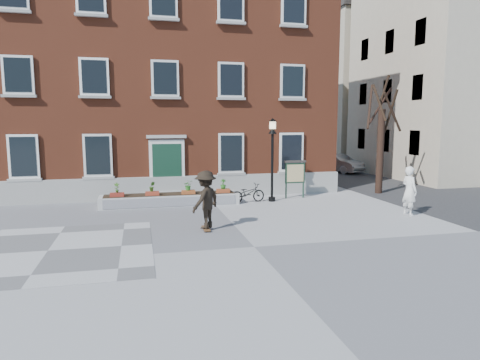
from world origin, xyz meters
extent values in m
plane|color=#97979A|center=(0.00, 0.00, 0.00)|extent=(100.00, 100.00, 0.00)
cube|color=#5E5E61|center=(-6.00, 1.00, 0.01)|extent=(6.00, 6.00, 0.01)
imported|color=black|center=(1.59, 7.03, 0.44)|extent=(1.77, 0.88, 0.89)
imported|color=#A9ABAE|center=(11.17, 17.30, 0.69)|extent=(2.94, 4.40, 1.37)
imported|color=white|center=(7.24, 2.87, 1.00)|extent=(0.57, 0.78, 1.99)
cube|color=brown|center=(-2.00, 14.00, 6.00)|extent=(18.00, 10.00, 12.00)
cube|color=#A0A09B|center=(-2.00, 8.88, 0.55)|extent=(18.00, 0.24, 1.10)
cube|color=#ABABA5|center=(-2.00, 8.75, 0.10)|extent=(2.60, 0.80, 0.20)
cube|color=#A8A7A2|center=(-2.00, 8.90, 0.30)|extent=(2.20, 0.50, 0.20)
cube|color=white|center=(-2.00, 8.92, 1.65)|extent=(1.70, 0.12, 2.50)
cube|color=#133424|center=(-2.00, 8.87, 1.55)|extent=(1.40, 0.06, 2.30)
cube|color=#ACABA6|center=(-2.00, 8.88, 3.05)|extent=(1.90, 0.25, 0.15)
cube|color=white|center=(-8.40, 8.90, 2.20)|extent=(1.30, 0.10, 2.00)
cube|color=black|center=(-8.40, 8.85, 2.20)|extent=(1.08, 0.04, 1.78)
cube|color=#A9AAA4|center=(-8.40, 8.84, 1.14)|extent=(1.44, 0.20, 0.12)
cube|color=silver|center=(-8.40, 8.90, 5.80)|extent=(1.30, 0.10, 1.70)
cube|color=black|center=(-8.40, 8.85, 5.80)|extent=(1.08, 0.04, 1.48)
cube|color=gray|center=(-8.40, 8.84, 4.89)|extent=(1.44, 0.20, 0.12)
cube|color=#989894|center=(-8.40, 8.84, 8.49)|extent=(1.44, 0.20, 0.12)
cube|color=silver|center=(-5.20, 8.90, 2.20)|extent=(1.30, 0.10, 2.00)
cube|color=black|center=(-5.20, 8.85, 2.20)|extent=(1.08, 0.04, 1.78)
cube|color=#AAA9A4|center=(-5.20, 8.84, 1.14)|extent=(1.44, 0.20, 0.12)
cube|color=white|center=(-5.20, 8.90, 5.80)|extent=(1.30, 0.10, 1.70)
cube|color=black|center=(-5.20, 8.85, 5.80)|extent=(1.08, 0.04, 1.48)
cube|color=gray|center=(-5.20, 8.84, 4.89)|extent=(1.44, 0.20, 0.12)
cube|color=gray|center=(-5.20, 8.84, 8.49)|extent=(1.44, 0.20, 0.12)
cube|color=silver|center=(-2.00, 8.90, 5.80)|extent=(1.30, 0.10, 1.70)
cube|color=black|center=(-2.00, 8.85, 5.80)|extent=(1.08, 0.04, 1.48)
cube|color=gray|center=(-2.00, 8.84, 4.89)|extent=(1.44, 0.20, 0.12)
cube|color=#9A9A95|center=(-2.00, 8.84, 8.49)|extent=(1.44, 0.20, 0.12)
cube|color=silver|center=(1.20, 8.90, 2.20)|extent=(1.30, 0.10, 2.00)
cube|color=black|center=(1.20, 8.85, 2.20)|extent=(1.08, 0.04, 1.78)
cube|color=gray|center=(1.20, 8.84, 1.14)|extent=(1.44, 0.20, 0.12)
cube|color=silver|center=(1.20, 8.90, 5.80)|extent=(1.30, 0.10, 1.70)
cube|color=black|center=(1.20, 8.85, 5.80)|extent=(1.08, 0.04, 1.48)
cube|color=#969691|center=(1.20, 8.84, 4.89)|extent=(1.44, 0.20, 0.12)
cube|color=white|center=(1.20, 8.90, 9.40)|extent=(1.30, 0.10, 1.70)
cube|color=black|center=(1.20, 8.85, 9.40)|extent=(1.08, 0.04, 1.48)
cube|color=#9FA09A|center=(1.20, 8.84, 8.49)|extent=(1.44, 0.20, 0.12)
cube|color=white|center=(4.40, 8.90, 2.20)|extent=(1.30, 0.10, 2.00)
cube|color=black|center=(4.40, 8.85, 2.20)|extent=(1.08, 0.04, 1.78)
cube|color=#A7A7A1|center=(4.40, 8.84, 1.14)|extent=(1.44, 0.20, 0.12)
cube|color=silver|center=(4.40, 8.90, 5.80)|extent=(1.30, 0.10, 1.70)
cube|color=black|center=(4.40, 8.85, 5.80)|extent=(1.08, 0.04, 1.48)
cube|color=gray|center=(4.40, 8.84, 4.89)|extent=(1.44, 0.20, 0.12)
cube|color=white|center=(4.40, 8.90, 9.40)|extent=(1.30, 0.10, 1.70)
cube|color=black|center=(4.40, 8.85, 9.40)|extent=(1.08, 0.04, 1.48)
cube|color=#9C9C97|center=(4.40, 8.84, 8.49)|extent=(1.44, 0.20, 0.12)
cube|color=silver|center=(-2.00, 7.20, 0.25)|extent=(6.20, 1.10, 0.50)
cube|color=silver|center=(-2.00, 6.64, 0.25)|extent=(5.80, 0.02, 0.40)
cube|color=black|center=(-2.00, 7.20, 0.50)|extent=(5.80, 0.90, 0.06)
cube|color=maroon|center=(-4.30, 6.95, 0.60)|extent=(0.60, 0.25, 0.20)
imported|color=#33621D|center=(-4.30, 6.95, 0.92)|extent=(0.24, 0.24, 0.45)
cube|color=#993621|center=(-2.80, 6.95, 0.60)|extent=(0.60, 0.25, 0.20)
imported|color=#315E1C|center=(-2.80, 6.95, 0.92)|extent=(0.25, 0.25, 0.45)
cube|color=#984921|center=(-1.20, 6.95, 0.60)|extent=(0.60, 0.25, 0.20)
imported|color=#296F21|center=(-1.20, 6.95, 0.92)|extent=(0.40, 0.40, 0.45)
cube|color=#9A4221|center=(0.40, 6.95, 0.60)|extent=(0.60, 0.25, 0.20)
imported|color=#255E1C|center=(0.40, 6.95, 0.92)|extent=(0.25, 0.25, 0.45)
cylinder|color=black|center=(9.00, 8.00, 2.20)|extent=(0.36, 0.36, 4.40)
cylinder|color=black|center=(9.51, 8.00, 4.29)|extent=(0.12, 1.12, 2.23)
cylinder|color=black|center=(9.17, 8.52, 4.55)|extent=(1.18, 0.49, 1.97)
cylinder|color=black|center=(8.51, 8.36, 4.55)|extent=(0.88, 1.14, 2.35)
cylinder|color=black|center=(8.70, 7.78, 4.73)|extent=(0.60, 0.77, 1.90)
cylinder|color=black|center=(9.20, 7.37, 4.24)|extent=(1.39, 0.55, 1.95)
cylinder|color=black|center=(9.16, 8.13, 5.37)|extent=(0.43, 0.48, 1.58)
cube|color=#37383A|center=(12.00, 18.00, 0.00)|extent=(8.00, 36.00, 0.01)
cube|color=#C2B59C|center=(18.00, 14.00, 7.00)|extent=(10.00, 11.00, 14.00)
cube|color=#BCB298|center=(18.00, 26.00, 6.50)|extent=(10.00, 11.00, 13.00)
cube|color=#393331|center=(18.00, 26.00, 13.25)|extent=(10.40, 11.40, 0.50)
cube|color=black|center=(13.04, 10.80, 2.50)|extent=(0.08, 1.00, 1.50)
cube|color=black|center=(13.04, 14.00, 2.50)|extent=(0.08, 1.00, 1.50)
cube|color=black|center=(13.04, 17.20, 2.50)|extent=(0.08, 1.00, 1.50)
cube|color=black|center=(13.04, 10.80, 5.80)|extent=(0.08, 1.00, 1.50)
cube|color=black|center=(13.04, 14.00, 5.80)|extent=(0.08, 1.00, 1.50)
cube|color=black|center=(13.04, 17.20, 5.80)|extent=(0.08, 1.00, 1.50)
cube|color=black|center=(13.04, 10.80, 9.00)|extent=(0.08, 1.00, 1.50)
cube|color=black|center=(13.04, 14.00, 9.00)|extent=(0.08, 1.00, 1.50)
cube|color=black|center=(13.04, 17.20, 9.00)|extent=(0.08, 1.00, 1.50)
cylinder|color=black|center=(2.79, 7.10, 0.10)|extent=(0.32, 0.32, 0.20)
cylinder|color=black|center=(2.79, 7.10, 1.60)|extent=(0.12, 0.12, 3.20)
cone|color=black|center=(2.79, 7.10, 3.35)|extent=(0.40, 0.40, 0.30)
cube|color=#FFEEBB|center=(2.79, 7.10, 3.60)|extent=(0.24, 0.24, 0.34)
cone|color=black|center=(2.79, 7.10, 3.85)|extent=(0.40, 0.40, 0.16)
cylinder|color=#183124|center=(3.70, 7.65, 0.90)|extent=(0.08, 0.08, 1.80)
cylinder|color=#1A3427|center=(4.60, 7.65, 0.90)|extent=(0.08, 0.08, 1.80)
cube|color=#193323|center=(4.15, 7.65, 1.25)|extent=(1.00, 0.10, 1.00)
cube|color=#EDE799|center=(4.15, 7.59, 1.25)|extent=(0.85, 0.02, 0.85)
cube|color=#3D3835|center=(4.15, 7.65, 1.82)|extent=(1.10, 0.16, 0.10)
cube|color=brown|center=(-1.11, 2.35, 0.06)|extent=(0.22, 0.78, 0.03)
cylinder|color=black|center=(-1.20, 2.07, 0.03)|extent=(0.03, 0.05, 0.05)
cylinder|color=black|center=(-1.02, 2.07, 0.03)|extent=(0.03, 0.05, 0.05)
cylinder|color=black|center=(-1.20, 2.63, 0.03)|extent=(0.03, 0.05, 0.05)
cylinder|color=black|center=(-1.02, 2.63, 0.03)|extent=(0.03, 0.05, 0.05)
imported|color=black|center=(-1.11, 2.35, 1.08)|extent=(1.45, 1.45, 2.01)
camera|label=1|loc=(-3.30, -12.09, 3.75)|focal=32.00mm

